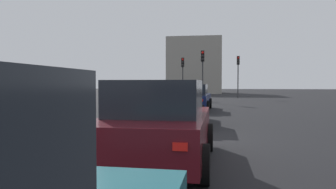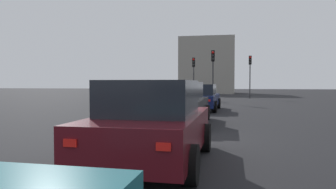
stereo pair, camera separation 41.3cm
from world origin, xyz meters
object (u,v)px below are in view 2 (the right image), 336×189
(traffic_light_near_left, at_px, (213,65))
(traffic_light_far_left, at_px, (250,68))
(car_maroon_third, at_px, (152,124))
(car_navy_lead, at_px, (201,98))
(traffic_light_near_right, at_px, (194,69))
(car_black_second, at_px, (180,104))

(traffic_light_near_left, height_order, traffic_light_far_left, traffic_light_far_left)
(car_maroon_third, bearing_deg, car_navy_lead, 1.40)
(car_maroon_third, distance_m, traffic_light_near_right, 25.39)
(traffic_light_near_left, height_order, traffic_light_near_right, traffic_light_near_left)
(traffic_light_near_left, bearing_deg, traffic_light_far_left, 155.93)
(traffic_light_near_left, bearing_deg, car_navy_lead, -1.68)
(traffic_light_near_left, distance_m, traffic_light_far_left, 8.25)
(car_navy_lead, distance_m, car_black_second, 6.37)
(traffic_light_near_left, bearing_deg, car_black_second, -1.82)
(traffic_light_far_left, bearing_deg, traffic_light_near_left, -26.01)
(traffic_light_near_right, bearing_deg, traffic_light_near_left, 22.45)
(car_navy_lead, height_order, traffic_light_far_left, traffic_light_far_left)
(traffic_light_far_left, bearing_deg, car_navy_lead, -15.17)
(car_navy_lead, xyz_separation_m, traffic_light_near_left, (7.74, -0.21, 2.32))
(traffic_light_far_left, bearing_deg, car_black_second, -11.93)
(car_black_second, height_order, car_maroon_third, car_maroon_third)
(traffic_light_near_left, relative_size, traffic_light_near_right, 1.04)
(traffic_light_near_left, distance_m, traffic_light_near_right, 5.41)
(car_black_second, distance_m, car_maroon_third, 6.16)
(traffic_light_near_right, bearing_deg, car_maroon_third, 3.77)
(car_maroon_third, distance_m, traffic_light_far_left, 28.08)
(car_black_second, height_order, traffic_light_near_right, traffic_light_near_right)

